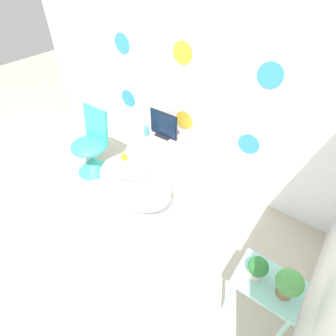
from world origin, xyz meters
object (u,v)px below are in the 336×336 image
at_px(chair, 92,154).
at_px(potted_plant_left, 258,268).
at_px(vase, 146,131).
at_px(bathtub, 135,183).
at_px(potted_plant_right, 289,284).
at_px(tv, 163,126).

bearing_deg(chair, potted_plant_left, -11.05).
xyz_separation_m(vase, potted_plant_left, (1.87, -0.97, 0.07)).
height_order(bathtub, potted_plant_right, potted_plant_right).
distance_m(bathtub, potted_plant_left, 1.68).
bearing_deg(tv, bathtub, -82.10).
distance_m(chair, potted_plant_right, 2.73).
xyz_separation_m(chair, tv, (0.76, 0.61, 0.41)).
xyz_separation_m(vase, potted_plant_right, (2.09, -0.97, 0.11)).
height_order(bathtub, vase, vase).
relative_size(potted_plant_left, potted_plant_right, 0.79).
distance_m(vase, potted_plant_left, 2.11).
relative_size(bathtub, potted_plant_right, 3.85).
relative_size(tv, potted_plant_left, 2.01).
relative_size(tv, potted_plant_right, 1.58).
xyz_separation_m(tv, vase, (-0.19, -0.12, -0.09)).
bearing_deg(vase, potted_plant_left, -27.36).
distance_m(tv, vase, 0.24).
bearing_deg(potted_plant_left, tv, 147.16).
relative_size(chair, tv, 2.21).
height_order(tv, potted_plant_left, tv).
bearing_deg(tv, potted_plant_left, -32.84).
distance_m(chair, potted_plant_left, 2.52).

